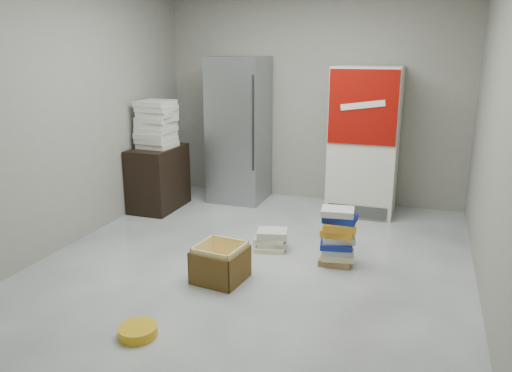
{
  "coord_description": "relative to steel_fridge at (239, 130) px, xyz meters",
  "views": [
    {
      "loc": [
        1.47,
        -4.02,
        2.0
      ],
      "look_at": [
        -0.17,
        0.7,
        0.62
      ],
      "focal_mm": 35.0,
      "sensor_mm": 36.0,
      "label": 1
    }
  ],
  "objects": [
    {
      "name": "cardboard_box",
      "position": [
        0.73,
        -2.4,
        -0.81
      ],
      "size": [
        0.46,
        0.46,
        0.33
      ],
      "rotation": [
        0.0,
        0.0,
        -0.13
      ],
      "color": "yellow",
      "rests_on": "ground"
    },
    {
      "name": "phonebook_stack_main",
      "position": [
        1.66,
        -1.74,
        -0.67
      ],
      "size": [
        0.36,
        0.32,
        0.57
      ],
      "rotation": [
        0.0,
        0.0,
        0.11
      ],
      "color": "olive",
      "rests_on": "ground"
    },
    {
      "name": "steel_fridge",
      "position": [
        0.0,
        0.0,
        0.0
      ],
      "size": [
        0.7,
        0.72,
        1.9
      ],
      "color": "#9C9FA3",
      "rests_on": "ground"
    },
    {
      "name": "wood_shelf",
      "position": [
        -0.83,
        -0.73,
        -0.55
      ],
      "size": [
        0.5,
        0.8,
        0.8
      ],
      "primitive_type": "cube",
      "color": "black",
      "rests_on": "ground"
    },
    {
      "name": "bucket_lid",
      "position": [
        0.53,
        -3.43,
        -0.91
      ],
      "size": [
        0.33,
        0.33,
        0.07
      ],
      "primitive_type": "cylinder",
      "rotation": [
        0.0,
        0.0,
        -0.21
      ],
      "color": "gold",
      "rests_on": "ground"
    },
    {
      "name": "phonebook_stack_side",
      "position": [
        0.95,
        -1.58,
        -0.85
      ],
      "size": [
        0.37,
        0.33,
        0.21
      ],
      "rotation": [
        0.0,
        0.0,
        0.22
      ],
      "color": "beige",
      "rests_on": "ground"
    },
    {
      "name": "room_shell",
      "position": [
        0.9,
        -2.13,
        0.85
      ],
      "size": [
        4.04,
        5.04,
        2.82
      ],
      "color": "gray",
      "rests_on": "ground"
    },
    {
      "name": "ground",
      "position": [
        0.9,
        -2.13,
        -0.95
      ],
      "size": [
        5.0,
        5.0,
        0.0
      ],
      "primitive_type": "plane",
      "color": "silver",
      "rests_on": "ground"
    },
    {
      "name": "coke_cooler",
      "position": [
        1.65,
        -0.01,
        -0.05
      ],
      "size": [
        0.8,
        0.73,
        1.8
      ],
      "color": "silver",
      "rests_on": "ground"
    },
    {
      "name": "supply_box_stack",
      "position": [
        -0.82,
        -0.73,
        0.14
      ],
      "size": [
        0.45,
        0.45,
        0.58
      ],
      "color": "white",
      "rests_on": "wood_shelf"
    }
  ]
}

